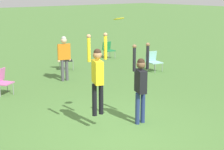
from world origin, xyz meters
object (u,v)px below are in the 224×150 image
(person_defending, at_px, (141,82))
(person_spectator_far, at_px, (64,54))
(frisbee, at_px, (119,19))
(camping_chair_0, at_px, (2,80))
(camping_chair_4, at_px, (153,60))
(person_jumping, at_px, (98,73))
(camping_chair_5, at_px, (65,58))
(camping_chair_2, at_px, (108,49))

(person_defending, xyz_separation_m, person_spectator_far, (1.03, 5.26, -0.09))
(frisbee, bearing_deg, person_spectator_far, 72.70)
(camping_chair_0, height_order, camping_chair_4, camping_chair_4)
(person_jumping, xyz_separation_m, camping_chair_0, (-0.54, 4.61, -0.97))
(camping_chair_5, bearing_deg, person_spectator_far, 84.69)
(camping_chair_2, height_order, person_spectator_far, person_spectator_far)
(person_defending, bearing_deg, camping_chair_5, -174.19)
(person_spectator_far, bearing_deg, camping_chair_0, -158.58)
(person_defending, distance_m, camping_chair_2, 9.61)
(person_jumping, xyz_separation_m, camping_chair_5, (3.20, 6.51, -0.93))
(person_jumping, distance_m, camping_chair_5, 7.31)
(person_spectator_far, bearing_deg, camping_chair_4, 2.58)
(person_spectator_far, bearing_deg, frisbee, -90.10)
(person_jumping, height_order, frisbee, frisbee)
(person_jumping, height_order, camping_chair_0, person_jumping)
(camping_chair_5, bearing_deg, camping_chair_2, -135.27)
(camping_chair_5, bearing_deg, person_jumping, 91.72)
(person_jumping, distance_m, person_defending, 1.20)
(frisbee, bearing_deg, person_jumping, 161.24)
(camping_chair_2, bearing_deg, person_spectator_far, 36.65)
(camping_chair_2, distance_m, camping_chair_4, 3.72)
(camping_chair_4, bearing_deg, person_defending, 54.08)
(camping_chair_2, relative_size, person_spectator_far, 0.48)
(person_defending, xyz_separation_m, camping_chair_2, (5.38, 7.93, -0.65))
(camping_chair_4, bearing_deg, person_jumping, 45.63)
(person_jumping, xyz_separation_m, camping_chair_2, (6.45, 7.49, -0.96))
(person_defending, height_order, camping_chair_5, person_defending)
(person_jumping, relative_size, camping_chair_5, 2.39)
(person_jumping, bearing_deg, frisbee, -85.85)
(person_jumping, xyz_separation_m, frisbee, (0.54, -0.18, 1.32))
(camping_chair_0, xyz_separation_m, camping_chair_4, (6.48, -0.81, 0.02))
(person_jumping, distance_m, camping_chair_0, 4.75)
(person_defending, relative_size, camping_chair_5, 2.45)
(person_jumping, distance_m, person_spectator_far, 5.26)
(camping_chair_5, bearing_deg, camping_chair_0, 54.74)
(frisbee, distance_m, camping_chair_5, 7.54)
(person_spectator_far, bearing_deg, camping_chair_2, 48.77)
(camping_chair_0, bearing_deg, camping_chair_2, 170.37)
(frisbee, xyz_separation_m, camping_chair_0, (-1.07, 4.80, -2.29))
(camping_chair_4, xyz_separation_m, camping_chair_5, (-2.74, 2.70, 0.02))
(frisbee, height_order, camping_chair_2, frisbee)
(person_defending, relative_size, camping_chair_4, 2.48)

